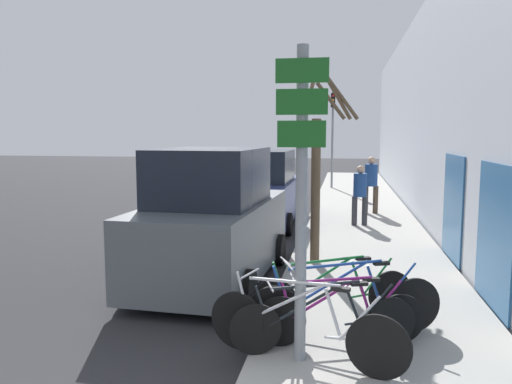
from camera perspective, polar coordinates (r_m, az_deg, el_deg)
ground_plane at (r=14.34m, az=1.65°, el=-4.12°), size 80.00×80.00×0.00m
sidewalk_curb at (r=16.94m, az=11.80°, el=-2.31°), size 3.20×32.00×0.15m
building_facade at (r=16.82m, az=18.09°, el=8.23°), size 0.23×32.00×6.50m
signpost at (r=5.45m, az=5.20°, el=-0.26°), size 0.56×0.15×3.48m
bicycle_0 at (r=5.75m, az=5.43°, el=-15.22°), size 2.28×0.74×0.96m
bicycle_1 at (r=6.10m, az=7.86°, el=-14.36°), size 2.15×0.78×0.84m
bicycle_2 at (r=6.28m, az=9.65°, el=-13.74°), size 2.03×0.61×0.85m
bicycle_3 at (r=6.49m, az=10.18°, el=-12.60°), size 2.42×0.93×0.98m
bicycle_4 at (r=6.95m, az=8.85°, el=-11.50°), size 2.17×0.98×0.91m
parked_car_0 at (r=9.08m, az=-4.93°, el=-3.48°), size 2.29×4.47×2.44m
parked_car_1 at (r=14.59m, az=0.84°, el=0.03°), size 2.05×4.49×2.21m
pedestrian_near at (r=14.09m, az=11.81°, el=0.12°), size 0.43×0.37×1.66m
pedestrian_far at (r=16.29m, az=13.01°, el=1.27°), size 0.47×0.40×1.81m
street_tree at (r=9.82m, az=7.13°, el=2.39°), size 1.05×1.08×3.93m
traffic_light at (r=23.58m, az=8.75°, el=7.49°), size 0.20×0.30×4.50m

